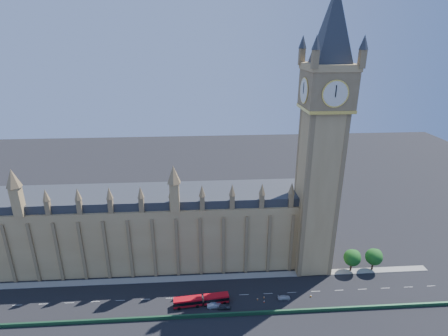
{
  "coord_description": "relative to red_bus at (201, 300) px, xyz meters",
  "views": [
    {
      "loc": [
        -0.8,
        -92.13,
        79.05
      ],
      "look_at": [
        6.08,
        10.0,
        40.87
      ],
      "focal_mm": 28.0,
      "sensor_mm": 36.0,
      "label": 1
    }
  ],
  "objects": [
    {
      "name": "elizabeth_tower",
      "position": [
        40.01,
        17.51,
        53.0
      ],
      "size": [
        20.59,
        20.59,
        105.0
      ],
      "color": "#A98751",
      "rests_on": "ground"
    },
    {
      "name": "tree_east_near",
      "position": [
        54.24,
        13.6,
        4.08
      ],
      "size": [
        6.0,
        6.0,
        8.5
      ],
      "color": "#382619",
      "rests_on": "ground"
    },
    {
      "name": "cone_b",
      "position": [
        20.29,
        1.55,
        -1.25
      ],
      "size": [
        0.44,
        0.44,
        0.63
      ],
      "rotation": [
        0.0,
        0.0,
        -0.11
      ],
      "color": "black",
      "rests_on": "ground"
    },
    {
      "name": "ground",
      "position": [
        2.01,
        3.51,
        -1.56
      ],
      "size": [
        400.0,
        400.0,
        0.0
      ],
      "primitive_type": "plane",
      "color": "black",
      "rests_on": "ground"
    },
    {
      "name": "tree_east_far",
      "position": [
        62.24,
        13.6,
        4.08
      ],
      "size": [
        6.0,
        6.0,
        8.5
      ],
      "color": "#382619",
      "rests_on": "ground"
    },
    {
      "name": "cone_d",
      "position": [
        35.62,
        1.09,
        -1.19
      ],
      "size": [
        0.51,
        0.51,
        0.76
      ],
      "rotation": [
        0.0,
        0.0,
        -0.07
      ],
      "color": "black",
      "rests_on": "ground"
    },
    {
      "name": "red_bus",
      "position": [
        0.0,
        0.0,
        0.0
      ],
      "size": [
        17.62,
        4.29,
        2.97
      ],
      "rotation": [
        0.0,
        0.0,
        0.1
      ],
      "color": "red",
      "rests_on": "ground"
    },
    {
      "name": "palace_westminster",
      "position": [
        -22.99,
        25.51,
        12.3
      ],
      "size": [
        120.0,
        20.0,
        28.0
      ],
      "color": "#A98751",
      "rests_on": "ground"
    },
    {
      "name": "car_grey",
      "position": [
        7.02,
        -2.27,
        -0.84
      ],
      "size": [
        4.25,
        1.79,
        1.44
      ],
      "primitive_type": "imported",
      "rotation": [
        0.0,
        0.0,
        1.55
      ],
      "color": "#3B3E43",
      "rests_on": "ground"
    },
    {
      "name": "car_white",
      "position": [
        26.66,
        0.62,
        -0.97
      ],
      "size": [
        4.1,
        1.73,
        1.18
      ],
      "primitive_type": "imported",
      "rotation": [
        0.0,
        0.0,
        1.59
      ],
      "color": "silver",
      "rests_on": "ground"
    },
    {
      "name": "cone_a",
      "position": [
        18.04,
        0.86,
        -1.26
      ],
      "size": [
        0.48,
        0.48,
        0.62
      ],
      "rotation": [
        0.0,
        0.0,
        0.28
      ],
      "color": "black",
      "rests_on": "ground"
    },
    {
      "name": "car_silver",
      "position": [
        4.01,
        -1.6,
        -0.83
      ],
      "size": [
        4.47,
        1.67,
        1.46
      ],
      "primitive_type": "imported",
      "rotation": [
        0.0,
        0.0,
        1.6
      ],
      "color": "#B3B7BB",
      "rests_on": "ground"
    },
    {
      "name": "bridge_parapet",
      "position": [
        2.01,
        -5.49,
        -0.96
      ],
      "size": [
        160.0,
        0.6,
        1.2
      ],
      "primitive_type": "cube",
      "color": "#1E4C2D",
      "rests_on": "ground"
    },
    {
      "name": "cone_c",
      "position": [
        19.98,
        -0.41,
        -1.24
      ],
      "size": [
        0.49,
        0.49,
        0.65
      ],
      "rotation": [
        0.0,
        0.0,
        -0.21
      ],
      "color": "black",
      "rests_on": "ground"
    },
    {
      "name": "kerb_north",
      "position": [
        2.01,
        13.01,
        -1.48
      ],
      "size": [
        160.0,
        3.0,
        0.16
      ],
      "primitive_type": "cube",
      "color": "gray",
      "rests_on": "ground"
    }
  ]
}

